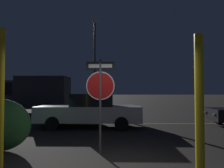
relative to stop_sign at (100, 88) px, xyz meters
The scene contains 7 objects.
road_center_stripe 5.81m from the stop_sign, 88.19° to the left, with size 39.54×0.12×0.01m, color gold.
stop_sign is the anchor object (origin of this frame).
yellow_pole_left 2.63m from the stop_sign, 131.30° to the right, with size 0.13×0.13×2.82m, color yellow.
yellow_pole_right 2.75m from the stop_sign, 46.66° to the right, with size 0.16×0.16×2.73m, color yellow.
passing_car_2 4.63m from the stop_sign, 98.17° to the left, with size 4.96×2.21×1.58m.
delivery_truck 12.90m from the stop_sign, 118.27° to the left, with size 6.17×2.75×2.86m.
street_lamp 11.91m from the stop_sign, 94.38° to the left, with size 0.42×0.42×7.62m.
Camera 1 is at (0.05, -4.45, 1.66)m, focal length 35.00 mm.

